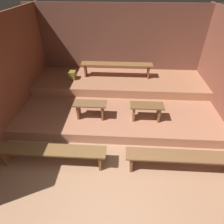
{
  "coord_description": "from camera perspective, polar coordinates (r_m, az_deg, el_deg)",
  "views": [
    {
      "loc": [
        0.07,
        -1.6,
        3.34
      ],
      "look_at": [
        -0.16,
        2.23,
        0.47
      ],
      "focal_mm": 30.09,
      "sensor_mm": 36.0,
      "label": 1
    }
  ],
  "objects": [
    {
      "name": "wall_back",
      "position": [
        6.75,
        2.79,
        19.23
      ],
      "size": [
        6.22,
        0.06,
        2.62
      ],
      "primitive_type": "cube",
      "color": "brown",
      "rests_on": "ground"
    },
    {
      "name": "bench_lower_left",
      "position": [
        4.8,
        -6.61,
        1.4
      ],
      "size": [
        0.83,
        0.33,
        0.45
      ],
      "color": "brown",
      "rests_on": "platform_lower"
    },
    {
      "name": "bench_floor_left",
      "position": [
        4.14,
        -17.93,
        -11.49
      ],
      "size": [
        2.26,
        0.33,
        0.45
      ],
      "color": "brown",
      "rests_on": "ground"
    },
    {
      "name": "bench_floor_right",
      "position": [
        4.1,
        20.64,
        -12.97
      ],
      "size": [
        2.26,
        0.33,
        0.45
      ],
      "color": "brown",
      "rests_on": "ground"
    },
    {
      "name": "bench_middle_center",
      "position": [
        6.25,
        1.45,
        13.8
      ],
      "size": [
        2.3,
        0.33,
        0.45
      ],
      "color": "brown",
      "rests_on": "platform_middle"
    },
    {
      "name": "ground",
      "position": [
        5.24,
        1.82,
        -3.42
      ],
      "size": [
        6.22,
        5.6,
        0.08
      ],
      "primitive_type": "cube",
      "color": "#9C7254"
    },
    {
      "name": "bench_lower_right",
      "position": [
        4.78,
        10.45,
        0.8
      ],
      "size": [
        0.83,
        0.33,
        0.45
      ],
      "color": "brown",
      "rests_on": "platform_lower"
    },
    {
      "name": "wooden_crate_middle",
      "position": [
        6.34,
        -12.15,
        10.92
      ],
      "size": [
        0.25,
        0.25,
        0.25
      ],
      "primitive_type": "cube",
      "color": "brown",
      "rests_on": "platform_middle"
    },
    {
      "name": "wall_left",
      "position": [
        5.3,
        -29.47,
        9.43
      ],
      "size": [
        0.06,
        5.6,
        2.62
      ],
      "primitive_type": "cube",
      "color": "brown",
      "rests_on": "ground"
    },
    {
      "name": "platform_middle",
      "position": [
        6.33,
        2.4,
        9.08
      ],
      "size": [
        5.42,
        1.59,
        0.27
      ],
      "primitive_type": "cube",
      "color": "#A66D4D",
      "rests_on": "platform_lower"
    },
    {
      "name": "platform_lower",
      "position": [
        5.76,
        2.12,
        2.89
      ],
      "size": [
        5.42,
        3.25,
        0.27
      ],
      "primitive_type": "cube",
      "color": "#A66C4F",
      "rests_on": "ground"
    }
  ]
}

